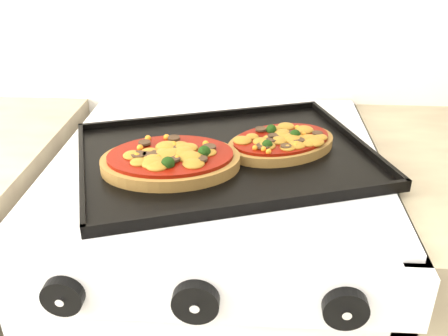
# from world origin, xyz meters

# --- Properties ---
(stove) EXTENTS (0.60, 0.60, 0.91)m
(stove) POSITION_xyz_m (0.04, 1.70, 0.46)
(stove) COLOR white
(stove) RESTS_ON floor
(control_panel) EXTENTS (0.60, 0.02, 0.09)m
(control_panel) POSITION_xyz_m (0.04, 1.39, 0.85)
(control_panel) COLOR white
(control_panel) RESTS_ON stove
(knob_left) EXTENTS (0.06, 0.02, 0.06)m
(knob_left) POSITION_xyz_m (-0.14, 1.37, 0.85)
(knob_left) COLOR black
(knob_left) RESTS_ON control_panel
(knob_center) EXTENTS (0.06, 0.02, 0.06)m
(knob_center) POSITION_xyz_m (0.03, 1.37, 0.85)
(knob_center) COLOR black
(knob_center) RESTS_ON control_panel
(knob_right) EXTENTS (0.06, 0.02, 0.06)m
(knob_right) POSITION_xyz_m (0.22, 1.37, 0.85)
(knob_right) COLOR black
(knob_right) RESTS_ON control_panel
(baking_tray) EXTENTS (0.59, 0.51, 0.02)m
(baking_tray) POSITION_xyz_m (0.05, 1.67, 0.92)
(baking_tray) COLOR black
(baking_tray) RESTS_ON stove
(pizza_left) EXTENTS (0.26, 0.21, 0.03)m
(pizza_left) POSITION_xyz_m (-0.04, 1.62, 0.94)
(pizza_left) COLOR olive
(pizza_left) RESTS_ON baking_tray
(pizza_right) EXTENTS (0.24, 0.22, 0.03)m
(pizza_right) POSITION_xyz_m (0.15, 1.70, 0.93)
(pizza_right) COLOR olive
(pizza_right) RESTS_ON baking_tray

